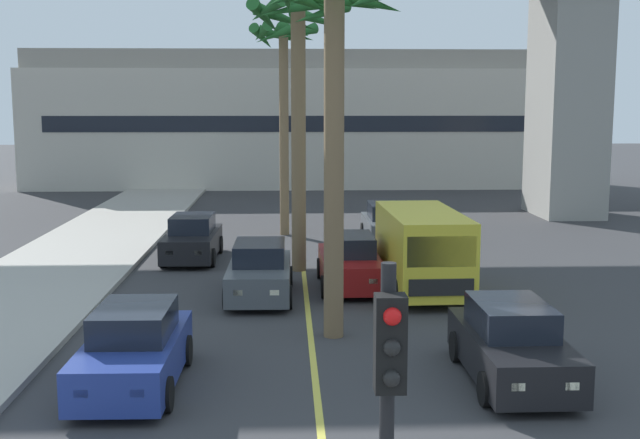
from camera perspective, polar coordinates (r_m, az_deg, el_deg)
The scene contains 12 objects.
lane_stripe_center at distance 23.63m, azimuth -1.04°, elevation -4.99°, with size 0.14×56.00×0.01m, color #DBCC4C.
pier_building_backdrop at distance 54.17m, azimuth -1.87°, elevation 7.09°, with size 34.54×8.04×8.80m.
car_queue_front at distance 22.58m, azimuth -4.32°, elevation -3.78°, with size 1.87×4.12×1.56m.
car_queue_second at distance 16.31m, azimuth 13.49°, elevation -8.71°, with size 1.84×4.10×1.56m.
car_queue_third at distance 23.81m, azimuth 2.14°, elevation -3.13°, with size 1.85×4.11×1.56m.
car_queue_fourth at distance 28.31m, azimuth -9.08°, elevation -1.41°, with size 1.90×4.13×1.56m.
car_queue_fifth at distance 31.35m, azimuth 4.83°, elevation -0.40°, with size 1.84×4.10×1.56m.
car_queue_sixth at distance 15.96m, azimuth -13.11°, elevation -9.07°, with size 1.88×4.13×1.56m.
delivery_van at distance 23.27m, azimuth 7.29°, elevation -2.04°, with size 2.26×5.30×2.36m.
palm_tree_near_median at distance 33.09m, azimuth -2.63°, elevation 10.90°, with size 2.86×2.94×8.74m.
palm_tree_mid_median at distance 18.28m, azimuth 1.11°, elevation 11.80°, with size 3.36×3.37×8.34m.
palm_tree_far_median at distance 25.77m, azimuth -1.57°, elevation 11.16°, with size 3.38×3.45×8.77m.
Camera 1 is at (-0.55, 1.00, 5.41)m, focal length 44.92 mm.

